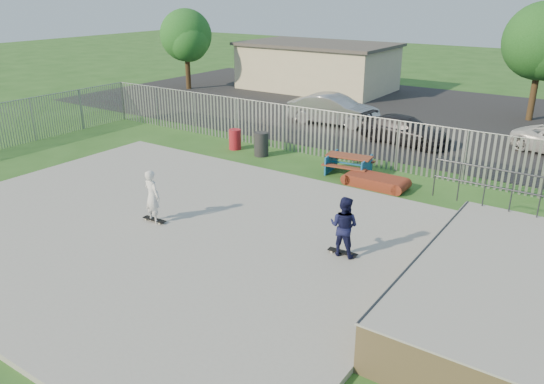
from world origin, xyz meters
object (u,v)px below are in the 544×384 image
Objects in this scene: trash_bin_red at (235,139)px; tree_left at (186,35)px; funbox at (376,181)px; picnic_table at (349,164)px; skater_white at (152,196)px; skater_navy at (344,226)px; tree_mid at (543,41)px; car_silver at (334,110)px; trash_bin_grey at (261,144)px; car_dark at (405,130)px.

trash_bin_red is 0.16× the size of tree_left.
funbox is 22.50m from tree_left.
skater_white is at bearing -116.24° from picnic_table.
picnic_table reaches higher than funbox.
skater_navy is (1.57, -5.60, 0.76)m from funbox.
tree_mid is 3.82× the size of skater_navy.
funbox is 0.42× the size of car_silver.
skater_white is (-5.61, -1.30, 0.00)m from skater_navy.
tree_left is (-13.70, 10.28, 3.17)m from trash_bin_grey.
tree_left is at bearing -41.38° from skater_white.
funbox is at bearing -34.92° from picnic_table.
skater_white is at bearing -107.32° from tree_mid.
funbox is at bearing -7.35° from trash_bin_red.
picnic_table is at bearing -1.64° from trash_bin_red.
picnic_table is 0.34× the size of tree_left.
car_dark is 13.20m from skater_white.
car_silver is 14.88m from skater_navy.
car_dark is at bearing -15.64° from tree_left.
tree_mid reaches higher than trash_bin_red.
car_dark is 2.63× the size of skater_navy.
tree_left is (-19.29, 11.05, 3.48)m from funbox.
skater_navy reaches higher than trash_bin_red.
car_dark is at bearing 102.29° from funbox.
skater_white is at bearing 173.40° from car_dark.
picnic_table is at bearing -152.19° from car_silver.
tree_left reaches higher than funbox.
car_silver is (1.43, 6.47, 0.35)m from trash_bin_red.
car_dark is at bearing 80.36° from picnic_table.
trash_bin_grey is at bearing -44.12° from skater_navy.
funbox is 7.20m from trash_bin_red.
car_dark is (-1.28, 6.00, 0.44)m from funbox.
car_dark is 11.95m from skater_navy.
tree_left is 3.40× the size of skater_navy.
tree_mid is at bearing 58.96° from trash_bin_grey.
car_dark is 18.95m from tree_left.
car_dark is at bearing -93.84° from skater_white.
car_dark is at bearing -114.84° from tree_mid.
tree_left reaches higher than car_silver.
skater_navy is (20.86, -16.64, -2.72)m from tree_left.
tree_mid is (8.26, 6.92, 3.34)m from car_silver.
tree_left is at bearing 140.21° from trash_bin_red.
picnic_table is 0.45× the size of car_dark.
picnic_table is 4.12m from trash_bin_grey.
tree_left is 3.40× the size of skater_white.
trash_bin_red is at bearing 136.48° from car_dark.
tree_mid is at bearing 65.83° from picnic_table.
car_silver is 14.37m from tree_left.
car_silver is at bearing -75.14° from skater_white.
picnic_table is at bearing -66.97° from skater_navy.
trash_bin_grey is 0.63× the size of skater_navy.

